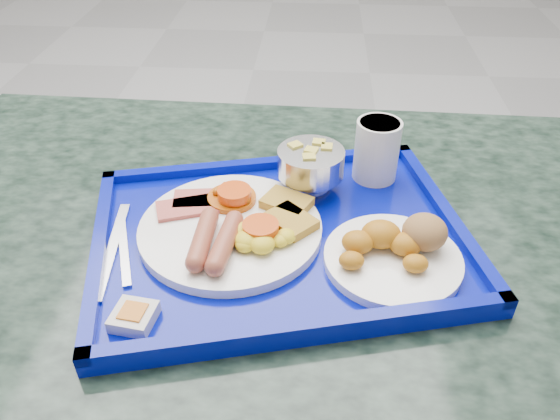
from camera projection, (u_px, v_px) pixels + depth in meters
name	position (u px, v px, depth m)	size (l,w,h in m)	color
floor	(215.00, 207.00, 2.08)	(6.00, 6.00, 0.00)	gray
table	(278.00, 333.00, 0.86)	(1.23, 0.84, 0.76)	gray
tray	(280.00, 238.00, 0.73)	(0.55, 0.46, 0.03)	#030D9B
main_plate	(234.00, 226.00, 0.72)	(0.24, 0.24, 0.04)	white
bread_plate	(396.00, 249.00, 0.67)	(0.17, 0.17, 0.06)	white
fruit_bowl	(311.00, 164.00, 0.78)	(0.10, 0.10, 0.07)	#ACACAE
juice_cup	(377.00, 148.00, 0.81)	(0.07, 0.07, 0.09)	silver
spoon	(153.00, 221.00, 0.74)	(0.08, 0.17, 0.01)	#ACACAE
knife	(112.00, 249.00, 0.70)	(0.01, 0.19, 0.00)	#ACACAE
jam_packet	(134.00, 316.00, 0.60)	(0.05, 0.05, 0.02)	silver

